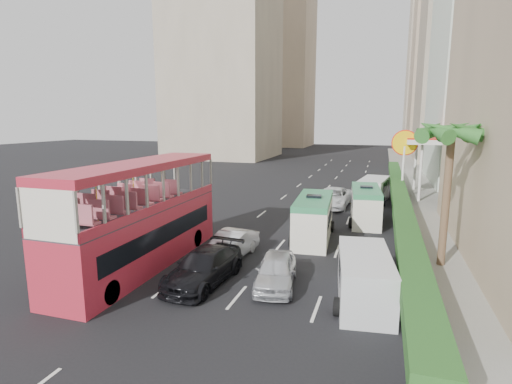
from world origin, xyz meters
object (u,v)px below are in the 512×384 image
at_px(minibus_far, 365,205).
at_px(shell_station, 442,168).
at_px(double_decker_bus, 141,215).
at_px(car_silver_lane_a, 230,258).
at_px(car_silver_lane_b, 276,286).
at_px(panel_van_near, 364,278).
at_px(minibus_near, 313,218).
at_px(panel_van_far, 373,190).
at_px(palm_tree, 446,199).
at_px(car_black, 204,283).
at_px(van_asset, 333,207).

relative_size(minibus_far, shell_station, 0.68).
height_order(double_decker_bus, car_silver_lane_a, double_decker_bus).
height_order(car_silver_lane_b, panel_van_near, panel_van_near).
relative_size(car_silver_lane_a, panel_van_near, 0.88).
relative_size(minibus_near, panel_van_near, 1.20).
height_order(car_silver_lane_a, car_silver_lane_b, car_silver_lane_a).
bearing_deg(panel_van_far, palm_tree, -68.58).
bearing_deg(panel_van_near, car_black, 175.57).
relative_size(double_decker_bus, shell_station, 1.38).
distance_m(van_asset, palm_tree, 14.34).
relative_size(car_silver_lane_b, minibus_far, 0.74).
xyz_separation_m(panel_van_far, palm_tree, (3.55, -15.53, 2.38)).
height_order(van_asset, minibus_near, minibus_near).
distance_m(double_decker_bus, van_asset, 17.97).
bearing_deg(palm_tree, panel_van_near, -125.06).
bearing_deg(minibus_far, double_decker_bus, -135.06).
relative_size(car_silver_lane_b, van_asset, 0.73).
height_order(car_silver_lane_a, palm_tree, palm_tree).
bearing_deg(car_silver_lane_a, van_asset, 82.71).
bearing_deg(minibus_far, palm_tree, -68.97).
bearing_deg(panel_van_far, minibus_near, -95.03).
xyz_separation_m(car_black, minibus_far, (6.19, 12.94, 1.21)).
bearing_deg(panel_van_far, car_black, -99.00).
bearing_deg(palm_tree, car_black, -153.29).
bearing_deg(car_black, shell_station, 67.64).
distance_m(double_decker_bus, car_black, 4.64).
relative_size(panel_van_far, palm_tree, 0.78).
bearing_deg(palm_tree, shell_station, 83.40).
height_order(car_silver_lane_a, car_black, car_black).
height_order(car_silver_lane_b, shell_station, shell_station).
xyz_separation_m(car_silver_lane_a, panel_van_far, (6.57, 17.30, 1.00)).
bearing_deg(minibus_near, double_decker_bus, -140.63).
distance_m(car_silver_lane_a, shell_station, 24.31).
bearing_deg(panel_van_far, van_asset, -124.67).
height_order(double_decker_bus, car_black, double_decker_bus).
xyz_separation_m(car_silver_lane_a, van_asset, (3.51, 14.04, 0.00)).
bearing_deg(car_silver_lane_b, double_decker_bus, 167.89).
bearing_deg(minibus_far, car_black, -120.74).
height_order(panel_van_near, shell_station, shell_station).
relative_size(car_silver_lane_b, car_black, 0.81).
xyz_separation_m(minibus_far, panel_van_near, (0.52, -12.65, -0.25)).
xyz_separation_m(car_silver_lane_a, palm_tree, (10.12, 1.77, 3.38)).
relative_size(panel_van_near, palm_tree, 0.74).
bearing_deg(palm_tree, car_silver_lane_b, -147.71).
xyz_separation_m(minibus_near, shell_station, (8.83, 16.20, 1.48)).
bearing_deg(car_silver_lane_a, minibus_near, 59.34).
bearing_deg(panel_van_near, minibus_far, 85.47).
xyz_separation_m(minibus_near, minibus_far, (2.75, 5.07, -0.06)).
height_order(minibus_near, shell_station, shell_station).
bearing_deg(car_silver_lane_a, double_decker_bus, -142.10).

